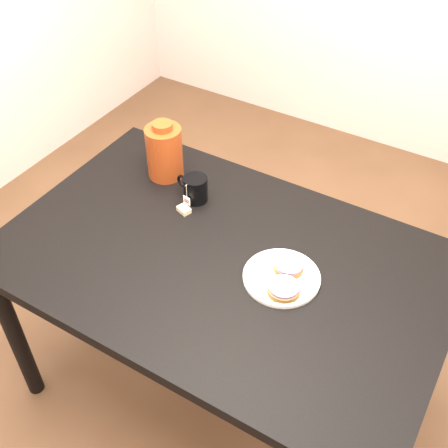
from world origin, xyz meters
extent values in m
plane|color=brown|center=(0.00, 0.00, 0.00)|extent=(4.00, 4.00, 0.00)
cube|color=black|center=(0.00, 0.00, 0.73)|extent=(1.40, 0.90, 0.04)
cylinder|color=black|center=(-0.64, -0.39, 0.35)|extent=(0.06, 0.06, 0.71)
cylinder|color=black|center=(-0.64, 0.39, 0.35)|extent=(0.06, 0.06, 0.71)
cylinder|color=black|center=(0.64, 0.39, 0.35)|extent=(0.06, 0.06, 0.71)
cylinder|color=white|center=(0.20, 0.01, 0.76)|extent=(0.23, 0.23, 0.01)
torus|color=white|center=(0.20, 0.01, 0.76)|extent=(0.23, 0.23, 0.01)
cylinder|color=brown|center=(0.21, 0.05, 0.77)|extent=(0.12, 0.12, 0.02)
cylinder|color=#9979A3|center=(0.21, 0.05, 0.79)|extent=(0.12, 0.12, 0.01)
cylinder|color=brown|center=(0.23, -0.04, 0.77)|extent=(0.13, 0.13, 0.02)
cylinder|color=#9979A3|center=(0.23, -0.04, 0.79)|extent=(0.12, 0.12, 0.01)
cylinder|color=black|center=(-0.22, 0.19, 0.80)|extent=(0.09, 0.09, 0.09)
cylinder|color=black|center=(-0.22, 0.19, 0.84)|extent=(0.07, 0.07, 0.00)
torus|color=black|center=(-0.28, 0.20, 0.80)|extent=(0.05, 0.02, 0.05)
cylinder|color=beige|center=(-0.23, 0.15, 0.82)|extent=(0.00, 0.00, 0.05)
cube|color=white|center=(-0.23, 0.15, 0.78)|extent=(0.03, 0.01, 0.03)
cube|color=#C6B793|center=(-0.22, 0.12, 0.76)|extent=(0.05, 0.05, 0.02)
cylinder|color=maroon|center=(-0.40, 0.26, 0.85)|extent=(0.16, 0.16, 0.20)
cylinder|color=maroon|center=(-0.40, 0.26, 0.96)|extent=(0.07, 0.07, 0.02)
camera|label=1|loc=(0.64, -1.05, 2.01)|focal=45.00mm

